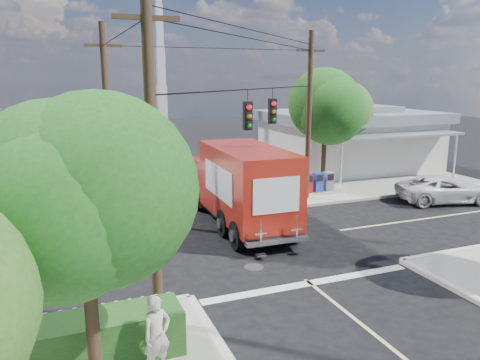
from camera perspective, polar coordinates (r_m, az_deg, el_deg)
ground at (r=19.47m, az=2.17°, el=-7.52°), size 120.00×120.00×0.00m
sidewalk_ne at (r=33.76m, az=11.75°, el=0.91°), size 14.12×14.12×0.14m
road_markings at (r=18.22m, az=4.05°, el=-8.95°), size 32.00×32.00×0.01m
building_ne at (r=35.19m, az=13.17°, el=5.02°), size 11.80×10.20×4.50m
radio_tower at (r=37.61m, az=-9.53°, el=10.70°), size 0.80×0.80×17.00m
tree_sw_front at (r=9.51m, az=-18.51°, el=-2.20°), size 3.88×3.78×6.03m
tree_ne_front at (r=27.74m, az=10.43°, el=8.33°), size 4.21×4.14×6.66m
tree_ne_back at (r=31.03m, az=12.36°, el=7.58°), size 3.77×3.66×5.82m
palm_nw_front at (r=24.31m, az=-21.92°, el=7.76°), size 3.01×3.08×5.59m
palm_nw_back at (r=25.92m, az=-26.29°, el=6.79°), size 3.01×3.08×5.19m
utility_poles at (r=19.35m, az=-3.96°, el=6.57°), size 12.00×10.68×9.00m
picket_fence at (r=12.65m, az=-21.68°, el=-16.57°), size 5.94×0.06×1.00m
hedge_sw at (r=11.95m, az=-22.68°, el=-18.40°), size 6.20×1.20×1.10m
vending_boxes at (r=27.47m, az=9.45°, el=-0.27°), size 1.90×0.50×1.10m
delivery_truck at (r=21.07m, az=0.15°, el=-0.65°), size 2.97×8.61×3.69m
parked_car at (r=27.66m, az=23.77°, el=-1.04°), size 5.53×3.56×1.42m
pedestrian at (r=11.03m, az=-10.08°, el=-18.10°), size 0.78×0.65×1.84m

